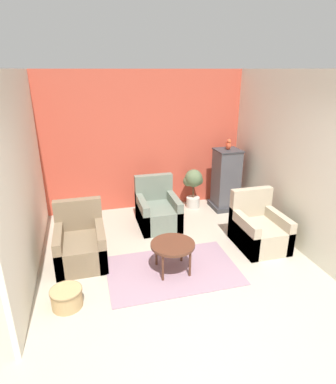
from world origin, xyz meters
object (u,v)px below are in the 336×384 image
object	(u,v)px
armchair_left	(81,245)
armchair_right	(258,230)
potted_plant	(193,184)
parrot	(228,145)
coffee_table	(173,246)
armchair_middle	(158,211)
wicker_basket	(67,297)
birdcage	(226,180)

from	to	relation	value
armchair_left	armchair_right	size ratio (longest dim) A/B	1.00
armchair_right	potted_plant	bearing A→B (deg)	106.43
armchair_right	parrot	bearing A→B (deg)	85.75
coffee_table	parrot	bearing A→B (deg)	48.75
armchair_middle	coffee_table	bearing A→B (deg)	-95.11
coffee_table	armchair_left	distance (m)	1.41
armchair_right	wicker_basket	bearing A→B (deg)	-166.42
potted_plant	wicker_basket	bearing A→B (deg)	-135.05
armchair_middle	parrot	bearing A→B (deg)	15.05
birdcage	potted_plant	xyz separation A→B (m)	(-0.64, 0.20, -0.09)
coffee_table	armchair_middle	xyz separation A→B (m)	(0.13, 1.50, -0.13)
wicker_basket	potted_plant	bearing A→B (deg)	44.95
parrot	potted_plant	bearing A→B (deg)	162.71
armchair_right	potted_plant	size ratio (longest dim) A/B	1.07
coffee_table	wicker_basket	size ratio (longest dim) A/B	1.61
armchair_right	birdcage	world-z (taller)	birdcage
armchair_left	parrot	world-z (taller)	parrot
coffee_table	armchair_left	world-z (taller)	armchair_left
armchair_left	potted_plant	world-z (taller)	armchair_left
birdcage	parrot	bearing A→B (deg)	90.00
parrot	potted_plant	distance (m)	1.07
coffee_table	armchair_right	distance (m)	1.61
birdcage	wicker_basket	size ratio (longest dim) A/B	3.20
armchair_left	potted_plant	xyz separation A→B (m)	(2.31, 1.50, 0.25)
coffee_table	potted_plant	size ratio (longest dim) A/B	0.76
armchair_left	armchair_right	xyz separation A→B (m)	(2.83, -0.27, 0.00)
armchair_right	birdcage	bearing A→B (deg)	85.74
birdcage	potted_plant	size ratio (longest dim) A/B	1.52
coffee_table	birdcage	bearing A→B (deg)	48.72
armchair_left	potted_plant	size ratio (longest dim) A/B	1.07
armchair_left	armchair_middle	bearing A→B (deg)	32.35
coffee_table	birdcage	xyz separation A→B (m)	(1.68, 1.92, 0.21)
birdcage	armchair_right	bearing A→B (deg)	-94.26
armchair_right	wicker_basket	xyz separation A→B (m)	(-3.03, -0.73, -0.14)
armchair_middle	parrot	xyz separation A→B (m)	(1.55, 0.42, 1.08)
armchair_left	parrot	xyz separation A→B (m)	(2.95, 1.30, 1.08)
armchair_left	armchair_middle	distance (m)	1.66
birdcage	potted_plant	distance (m)	0.68
armchair_left	parrot	bearing A→B (deg)	23.85
wicker_basket	armchair_middle	bearing A→B (deg)	49.77
wicker_basket	coffee_table	bearing A→B (deg)	14.71
armchair_middle	parrot	distance (m)	1.93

